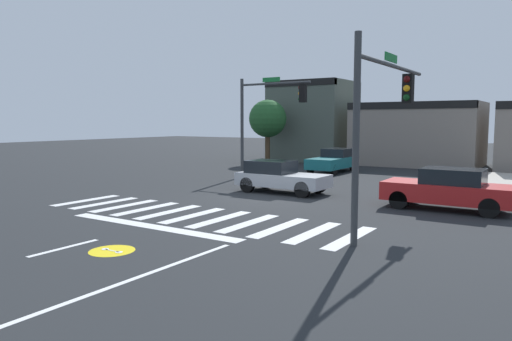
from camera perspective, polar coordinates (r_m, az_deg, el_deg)
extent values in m
plane|color=#232628|center=(20.08, 0.93, -3.29)|extent=(120.00, 120.00, 0.00)
cube|color=silver|center=(20.62, -19.58, -3.38)|extent=(0.44, 3.08, 0.01)
cube|color=silver|center=(19.74, -17.58, -3.71)|extent=(0.44, 3.08, 0.01)
cube|color=silver|center=(18.88, -15.38, -4.08)|extent=(0.44, 3.08, 0.01)
cube|color=silver|center=(18.05, -12.98, -4.47)|extent=(0.44, 3.08, 0.01)
cube|color=silver|center=(17.26, -10.36, -4.89)|extent=(0.44, 3.08, 0.01)
cube|color=silver|center=(16.51, -7.48, -5.34)|extent=(0.44, 3.08, 0.01)
cube|color=silver|center=(15.80, -4.33, -5.81)|extent=(0.44, 3.08, 0.01)
cube|color=silver|center=(15.15, -0.90, -6.31)|extent=(0.44, 3.08, 0.01)
cube|color=silver|center=(14.56, 2.84, -6.82)|extent=(0.44, 3.08, 0.01)
cube|color=silver|center=(14.03, 6.88, -7.34)|extent=(0.44, 3.08, 0.01)
cube|color=silver|center=(13.58, 11.23, -7.86)|extent=(0.44, 3.08, 0.01)
cube|color=white|center=(15.08, -12.47, -6.50)|extent=(6.80, 0.50, 0.01)
cube|color=white|center=(13.23, -21.90, -8.55)|extent=(0.16, 2.00, 0.01)
cylinder|color=yellow|center=(12.56, -16.81, -9.15)|extent=(1.13, 1.13, 0.01)
cylinder|color=white|center=(12.75, -17.56, -8.93)|extent=(0.18, 0.18, 0.00)
cylinder|color=white|center=(12.37, -16.04, -9.34)|extent=(0.18, 0.18, 0.00)
cube|color=white|center=(12.56, -16.81, -9.13)|extent=(0.51, 0.05, 0.00)
cube|color=#B2AA9E|center=(27.55, 20.88, -1.01)|extent=(1.60, 10.00, 0.15)
cube|color=#4C564C|center=(39.55, 6.86, 5.86)|extent=(6.01, 5.34, 6.40)
cube|color=black|center=(37.47, 5.21, 10.39)|extent=(6.01, 0.50, 0.50)
cube|color=gray|center=(36.75, 18.74, 4.13)|extent=(8.62, 5.62, 4.53)
cube|color=black|center=(34.24, 17.74, 7.43)|extent=(8.62, 0.50, 0.50)
cylinder|color=#383A3D|center=(12.39, 11.84, 3.49)|extent=(0.18, 0.18, 5.43)
cylinder|color=#383A3D|center=(15.23, 16.13, 11.86)|extent=(0.12, 5.86, 0.12)
cube|color=black|center=(16.69, 17.70, 9.29)|extent=(0.32, 0.32, 0.95)
sphere|color=#470A0A|center=(16.55, 17.57, 10.35)|extent=(0.22, 0.22, 0.22)
sphere|color=orange|center=(16.53, 17.54, 9.33)|extent=(0.22, 0.22, 0.22)
sphere|color=#0C3814|center=(16.51, 17.50, 8.31)|extent=(0.22, 0.22, 0.22)
cube|color=#197233|center=(14.98, 15.82, 12.82)|extent=(0.03, 1.10, 0.24)
cylinder|color=#383A3D|center=(27.38, -1.67, 5.05)|extent=(0.18, 0.18, 5.59)
cylinder|color=#383A3D|center=(26.28, 2.23, 10.34)|extent=(4.32, 0.12, 0.12)
cube|color=black|center=(25.39, 5.63, 9.17)|extent=(0.32, 0.32, 0.95)
sphere|color=#470A0A|center=(25.49, 5.29, 9.82)|extent=(0.22, 0.22, 0.22)
sphere|color=orange|center=(25.47, 5.29, 9.16)|extent=(0.22, 0.22, 0.22)
sphere|color=#0C3814|center=(25.46, 5.28, 8.50)|extent=(0.22, 0.22, 0.22)
cube|color=#197233|center=(26.41, 1.83, 10.80)|extent=(1.10, 0.03, 0.24)
cube|color=red|center=(18.66, 21.83, -2.44)|extent=(4.44, 1.79, 0.67)
cube|color=black|center=(18.55, 22.47, -0.62)|extent=(2.07, 1.58, 0.55)
cylinder|color=black|center=(19.25, 26.68, -3.31)|extent=(0.67, 0.22, 0.67)
cylinder|color=black|center=(17.70, 26.09, -4.04)|extent=(0.67, 0.22, 0.67)
cylinder|color=black|center=(19.80, 17.96, -2.72)|extent=(0.67, 0.22, 0.67)
cylinder|color=black|center=(18.30, 16.66, -3.37)|extent=(0.67, 0.22, 0.67)
cube|color=#196B70|center=(30.28, 9.12, 0.95)|extent=(1.75, 4.42, 0.64)
cube|color=black|center=(31.08, 9.83, 2.14)|extent=(1.54, 2.13, 0.52)
cylinder|color=black|center=(28.63, 9.27, 0.09)|extent=(0.22, 0.69, 0.69)
cylinder|color=black|center=(29.28, 6.54, 0.26)|extent=(0.22, 0.69, 0.69)
cylinder|color=black|center=(31.39, 11.50, 0.56)|extent=(0.22, 0.69, 0.69)
cylinder|color=black|center=(31.98, 8.96, 0.70)|extent=(0.22, 0.69, 0.69)
cube|color=#B7BABF|center=(21.46, 3.21, -1.10)|extent=(4.11, 1.75, 0.56)
cube|color=black|center=(21.72, 1.80, 0.47)|extent=(1.99, 1.54, 0.56)
cylinder|color=black|center=(21.52, 7.46, -1.78)|extent=(0.69, 0.22, 0.69)
cylinder|color=black|center=(20.16, 5.56, -2.28)|extent=(0.69, 0.22, 0.69)
cylinder|color=black|center=(22.86, 1.14, -1.28)|extent=(0.69, 0.22, 0.69)
cylinder|color=black|center=(21.59, -1.03, -1.71)|extent=(0.69, 0.22, 0.69)
cylinder|color=#4C3823|center=(36.24, 1.40, 3.05)|extent=(0.36, 0.36, 2.80)
sphere|color=#235628|center=(36.20, 1.40, 6.22)|extent=(2.83, 2.83, 2.83)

